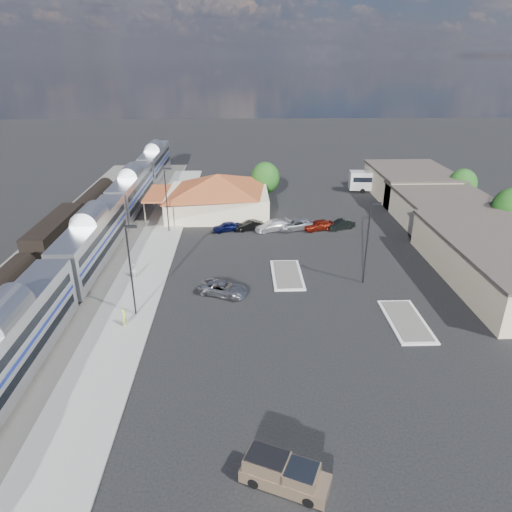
{
  "coord_description": "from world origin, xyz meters",
  "views": [
    {
      "loc": [
        -0.96,
        -43.32,
        22.36
      ],
      "look_at": [
        0.52,
        1.1,
        2.8
      ],
      "focal_mm": 32.0,
      "sensor_mm": 36.0,
      "label": 1
    }
  ],
  "objects_px": {
    "station_depot": "(218,194)",
    "pickup_truck": "(285,474)",
    "suv": "(223,289)",
    "coach_bus": "(382,180)"
  },
  "relations": [
    {
      "from": "station_depot",
      "to": "coach_bus",
      "type": "bearing_deg",
      "value": 21.75
    },
    {
      "from": "pickup_truck",
      "to": "suv",
      "type": "height_order",
      "value": "pickup_truck"
    },
    {
      "from": "suv",
      "to": "coach_bus",
      "type": "relative_size",
      "value": 0.44
    },
    {
      "from": "station_depot",
      "to": "coach_bus",
      "type": "height_order",
      "value": "station_depot"
    },
    {
      "from": "station_depot",
      "to": "pickup_truck",
      "type": "bearing_deg",
      "value": -83.16
    },
    {
      "from": "suv",
      "to": "coach_bus",
      "type": "xyz_separation_m",
      "value": [
        26.9,
        37.62,
        1.38
      ]
    },
    {
      "from": "pickup_truck",
      "to": "coach_bus",
      "type": "bearing_deg",
      "value": 3.18
    },
    {
      "from": "station_depot",
      "to": "suv",
      "type": "relative_size",
      "value": 3.64
    },
    {
      "from": "station_depot",
      "to": "pickup_truck",
      "type": "xyz_separation_m",
      "value": [
        5.87,
        -48.89,
        -2.31
      ]
    },
    {
      "from": "coach_bus",
      "to": "suv",
      "type": "bearing_deg",
      "value": 149.58
    }
  ]
}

